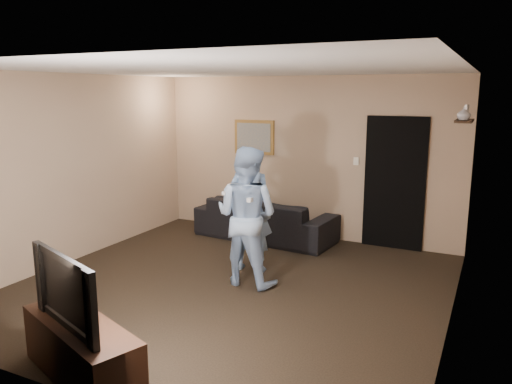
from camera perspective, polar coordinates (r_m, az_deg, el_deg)
The scene contains 19 objects.
ground at distance 6.24m, azimuth -2.84°, elevation -10.75°, with size 5.00×5.00×0.00m, color black.
ceiling at distance 5.79m, azimuth -3.10°, elevation 13.85°, with size 5.00×5.00×0.04m, color silver.
wall_back at distance 8.13m, azimuth 5.60°, elevation 3.92°, with size 5.00×0.04×2.60m, color tan.
wall_front at distance 3.94m, azimuth -20.89°, elevation -4.87°, with size 5.00×0.04×2.60m, color tan.
wall_left at distance 7.40m, azimuth -20.18°, elevation 2.53°, with size 0.04×5.00×2.60m, color tan.
wall_right at distance 5.17m, azimuth 22.08°, elevation -1.18°, with size 0.04×5.00×2.60m, color tan.
sofa at distance 8.10m, azimuth 1.09°, elevation -3.05°, with size 2.26×0.88×0.66m, color black.
throw_pillow at distance 8.25m, azimuth -1.63°, elevation -1.72°, with size 0.43×0.14×0.43m, color #1B5149.
painting_frame at distance 8.43m, azimuth -0.20°, elevation 6.29°, with size 0.72×0.05×0.57m, color olive.
painting_canvas at distance 8.40m, azimuth -0.28°, elevation 6.27°, with size 0.62×0.01×0.47m, color slate.
doorway at distance 7.77m, azimuth 15.55°, elevation 0.96°, with size 0.90×0.06×2.00m, color black.
light_switch at distance 7.85m, azimuth 11.37°, elevation 3.48°, with size 0.08×0.02×0.12m, color silver.
wall_shelf at distance 6.88m, azimuth 22.72°, elevation 7.52°, with size 0.20×0.60×0.03m, color black.
shelf_vase at distance 6.68m, azimuth 22.67°, elevation 8.27°, with size 0.16×0.16×0.17m, color silver.
shelf_figurine at distance 7.13m, azimuth 22.91°, elevation 8.45°, with size 0.06×0.06×0.18m, color #B5B5B9.
tv_console at distance 4.56m, azimuth -19.29°, elevation -16.73°, with size 1.36×0.44×0.48m, color black.
television at distance 4.34m, azimuth -19.77°, elevation -10.32°, with size 1.06×0.14×0.61m, color black.
wii_player_left at distance 6.55m, azimuth -0.69°, elevation -2.04°, with size 0.67×0.54×1.66m.
wii_player_right at distance 6.11m, azimuth -1.08°, elevation -2.78°, with size 0.86×0.69×1.71m.
Camera 1 is at (2.80, -5.06, 2.35)m, focal length 35.00 mm.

